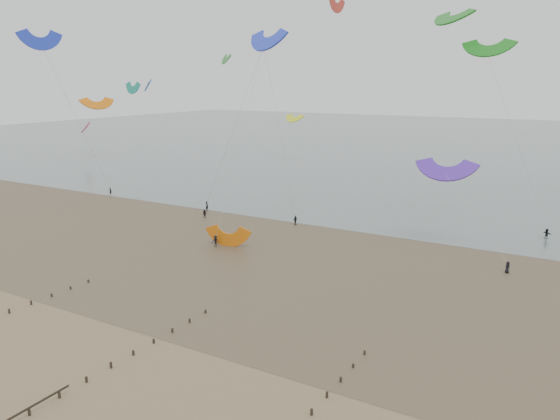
{
  "coord_description": "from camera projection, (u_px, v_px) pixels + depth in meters",
  "views": [
    {
      "loc": [
        37.93,
        -30.56,
        24.1
      ],
      "look_at": [
        3.87,
        28.0,
        8.0
      ],
      "focal_mm": 35.0,
      "sensor_mm": 36.0,
      "label": 1
    }
  ],
  "objects": [
    {
      "name": "kites_airborne",
      "position": [
        337.0,
        85.0,
        123.36
      ],
      "size": [
        242.63,
        110.47,
        41.93
      ],
      "color": "#0F8971",
      "rests_on": "ground"
    },
    {
      "name": "kitesurfers",
      "position": [
        457.0,
        244.0,
        79.67
      ],
      "size": [
        124.65,
        30.78,
        1.79
      ],
      "color": "black",
      "rests_on": "ground"
    },
    {
      "name": "sea_and_shore",
      "position": [
        255.0,
        248.0,
        80.75
      ],
      "size": [
        500.0,
        665.0,
        0.03
      ],
      "color": "#475654",
      "rests_on": "ground"
    },
    {
      "name": "ground",
      "position": [
        90.0,
        351.0,
        49.83
      ],
      "size": [
        500.0,
        500.0,
        0.0
      ],
      "primitive_type": "plane",
      "color": "brown",
      "rests_on": "ground"
    },
    {
      "name": "grounded_kite",
      "position": [
        228.0,
        246.0,
        81.48
      ],
      "size": [
        6.88,
        5.86,
        3.32
      ],
      "primitive_type": null,
      "rotation": [
        1.54,
        0.0,
        0.21
      ],
      "color": "orange",
      "rests_on": "ground"
    },
    {
      "name": "kitesurfer_lead",
      "position": [
        207.0,
        206.0,
        103.41
      ],
      "size": [
        0.77,
        0.62,
        1.84
      ],
      "primitive_type": "imported",
      "rotation": [
        0.0,
        0.0,
        2.83
      ],
      "color": "black",
      "rests_on": "ground"
    }
  ]
}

